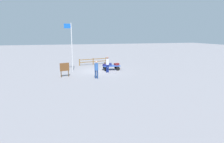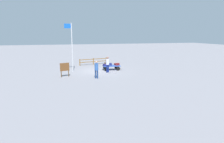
# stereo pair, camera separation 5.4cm
# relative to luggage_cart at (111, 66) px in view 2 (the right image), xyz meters

# --- Properties ---
(ground_plane) EXTENTS (120.00, 120.00, 0.00)m
(ground_plane) POSITION_rel_luggage_cart_xyz_m (1.49, 0.28, -0.42)
(ground_plane) COLOR gray
(luggage_cart) EXTENTS (2.14, 1.35, 0.55)m
(luggage_cart) POSITION_rel_luggage_cart_xyz_m (0.00, 0.00, 0.00)
(luggage_cart) COLOR #2D53AE
(luggage_cart) RESTS_ON ground
(suitcase_navy) EXTENTS (0.62, 0.51, 0.24)m
(suitcase_navy) POSITION_rel_luggage_cart_xyz_m (-0.69, 0.06, 0.26)
(suitcase_navy) COLOR maroon
(suitcase_navy) RESTS_ON luggage_cart
(suitcase_dark) EXTENTS (0.51, 0.41, 0.28)m
(suitcase_dark) POSITION_rel_luggage_cart_xyz_m (0.21, 0.02, 0.28)
(suitcase_dark) COLOR navy
(suitcase_dark) RESTS_ON luggage_cart
(suitcase_grey) EXTENTS (0.68, 0.47, 0.24)m
(suitcase_grey) POSITION_rel_luggage_cart_xyz_m (0.72, 0.16, 0.26)
(suitcase_grey) COLOR navy
(suitcase_grey) RESTS_ON luggage_cart
(suitcase_maroon) EXTENTS (0.50, 0.39, 0.37)m
(suitcase_maroon) POSITION_rel_luggage_cart_xyz_m (0.62, -0.00, 0.32)
(suitcase_maroon) COLOR #46331B
(suitcase_maroon) RESTS_ON luggage_cart
(worker_lead) EXTENTS (0.47, 0.47, 1.79)m
(worker_lead) POSITION_rel_luggage_cart_xyz_m (0.80, 1.42, 0.65)
(worker_lead) COLOR navy
(worker_lead) RESTS_ON ground
(worker_trailing) EXTENTS (0.50, 0.50, 1.71)m
(worker_trailing) POSITION_rel_luggage_cart_xyz_m (2.56, 3.97, 0.58)
(worker_trailing) COLOR navy
(worker_trailing) RESTS_ON ground
(flagpole) EXTENTS (0.82, 0.19, 5.47)m
(flagpole) POSITION_rel_luggage_cart_xyz_m (4.60, -0.07, 2.71)
(flagpole) COLOR silver
(flagpole) RESTS_ON ground
(signboard) EXTENTS (0.92, 0.32, 1.42)m
(signboard) POSITION_rel_luggage_cart_xyz_m (5.51, 2.46, 0.49)
(signboard) COLOR #4C3319
(signboard) RESTS_ON ground
(wooden_fence) EXTENTS (4.04, 0.98, 0.91)m
(wooden_fence) POSITION_rel_luggage_cart_xyz_m (1.35, -4.68, 0.11)
(wooden_fence) COLOR brown
(wooden_fence) RESTS_ON ground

